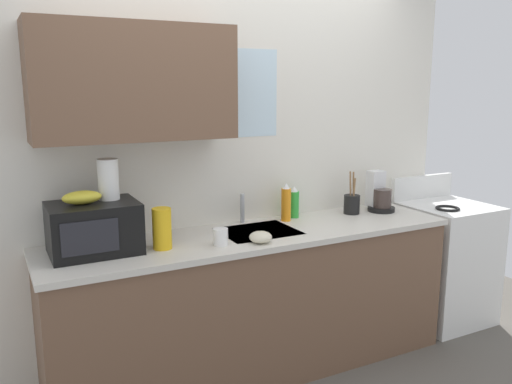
% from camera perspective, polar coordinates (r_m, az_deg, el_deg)
% --- Properties ---
extents(kitchen_wall_assembly, '(3.32, 0.42, 2.50)m').
position_cam_1_polar(kitchen_wall_assembly, '(3.32, -4.55, 4.34)').
color(kitchen_wall_assembly, silver).
rests_on(kitchen_wall_assembly, ground).
extents(counter_unit, '(2.55, 0.63, 0.90)m').
position_cam_1_polar(counter_unit, '(3.35, 0.00, -11.70)').
color(counter_unit, brown).
rests_on(counter_unit, ground).
extents(sink_faucet, '(0.03, 0.03, 0.19)m').
position_cam_1_polar(sink_faucet, '(3.39, -1.49, -1.80)').
color(sink_faucet, '#B2B5BA').
rests_on(sink_faucet, counter_unit).
extents(stove_range, '(0.60, 0.60, 1.08)m').
position_cam_1_polar(stove_range, '(4.29, 19.72, -7.09)').
color(stove_range, white).
rests_on(stove_range, ground).
extents(microwave, '(0.46, 0.35, 0.27)m').
position_cam_1_polar(microwave, '(2.91, -17.17, -3.74)').
color(microwave, black).
rests_on(microwave, counter_unit).
extents(banana_bunch, '(0.20, 0.11, 0.07)m').
position_cam_1_polar(banana_bunch, '(2.87, -18.34, -0.56)').
color(banana_bunch, gold).
rests_on(banana_bunch, microwave).
extents(paper_towel_roll, '(0.11, 0.11, 0.22)m').
position_cam_1_polar(paper_towel_roll, '(2.93, -15.70, 1.33)').
color(paper_towel_roll, white).
rests_on(paper_towel_roll, microwave).
extents(coffee_maker, '(0.19, 0.21, 0.28)m').
position_cam_1_polar(coffee_maker, '(3.83, 13.19, -0.42)').
color(coffee_maker, black).
rests_on(coffee_maker, counter_unit).
extents(dish_soap_bottle_orange, '(0.06, 0.06, 0.25)m').
position_cam_1_polar(dish_soap_bottle_orange, '(3.45, 3.28, -1.21)').
color(dish_soap_bottle_orange, orange).
rests_on(dish_soap_bottle_orange, counter_unit).
extents(dish_soap_bottle_green, '(0.07, 0.07, 0.21)m').
position_cam_1_polar(dish_soap_bottle_green, '(3.54, 4.13, -1.18)').
color(dish_soap_bottle_green, green).
rests_on(dish_soap_bottle_green, counter_unit).
extents(cereal_canister, '(0.10, 0.10, 0.23)m').
position_cam_1_polar(cereal_canister, '(2.90, -10.15, -3.92)').
color(cereal_canister, gold).
rests_on(cereal_canister, counter_unit).
extents(mug_white, '(0.08, 0.08, 0.09)m').
position_cam_1_polar(mug_white, '(2.94, -3.86, -4.88)').
color(mug_white, white).
rests_on(mug_white, counter_unit).
extents(utensil_crock, '(0.11, 0.11, 0.30)m').
position_cam_1_polar(utensil_crock, '(3.70, 10.34, -1.24)').
color(utensil_crock, black).
rests_on(utensil_crock, counter_unit).
extents(small_bowl, '(0.13, 0.13, 0.06)m').
position_cam_1_polar(small_bowl, '(2.98, 0.50, -4.91)').
color(small_bowl, beige).
rests_on(small_bowl, counter_unit).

